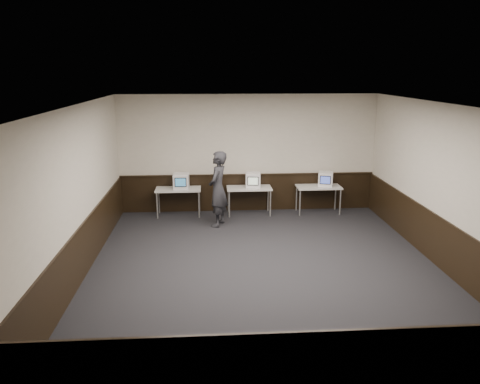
# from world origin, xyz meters

# --- Properties ---
(floor) EXTENTS (8.00, 8.00, 0.00)m
(floor) POSITION_xyz_m (0.00, 0.00, 0.00)
(floor) COLOR black
(floor) RESTS_ON ground
(ceiling) EXTENTS (8.00, 8.00, 0.00)m
(ceiling) POSITION_xyz_m (0.00, 0.00, 3.20)
(ceiling) COLOR white
(ceiling) RESTS_ON back_wall
(back_wall) EXTENTS (7.00, 0.00, 7.00)m
(back_wall) POSITION_xyz_m (0.00, 4.00, 1.60)
(back_wall) COLOR beige
(back_wall) RESTS_ON ground
(front_wall) EXTENTS (7.00, 0.00, 7.00)m
(front_wall) POSITION_xyz_m (0.00, -4.00, 1.60)
(front_wall) COLOR beige
(front_wall) RESTS_ON ground
(left_wall) EXTENTS (0.00, 8.00, 8.00)m
(left_wall) POSITION_xyz_m (-3.50, 0.00, 1.60)
(left_wall) COLOR beige
(left_wall) RESTS_ON ground
(right_wall) EXTENTS (0.00, 8.00, 8.00)m
(right_wall) POSITION_xyz_m (3.50, 0.00, 1.60)
(right_wall) COLOR beige
(right_wall) RESTS_ON ground
(wainscot_back) EXTENTS (6.98, 0.04, 1.00)m
(wainscot_back) POSITION_xyz_m (0.00, 3.98, 0.50)
(wainscot_back) COLOR black
(wainscot_back) RESTS_ON back_wall
(wainscot_front) EXTENTS (6.98, 0.04, 1.00)m
(wainscot_front) POSITION_xyz_m (0.00, -3.98, 0.50)
(wainscot_front) COLOR black
(wainscot_front) RESTS_ON front_wall
(wainscot_left) EXTENTS (0.04, 7.98, 1.00)m
(wainscot_left) POSITION_xyz_m (-3.48, 0.00, 0.50)
(wainscot_left) COLOR black
(wainscot_left) RESTS_ON left_wall
(wainscot_right) EXTENTS (0.04, 7.98, 1.00)m
(wainscot_right) POSITION_xyz_m (3.48, 0.00, 0.50)
(wainscot_right) COLOR black
(wainscot_right) RESTS_ON right_wall
(wainscot_rail) EXTENTS (6.98, 0.06, 0.04)m
(wainscot_rail) POSITION_xyz_m (0.00, 3.96, 1.02)
(wainscot_rail) COLOR black
(wainscot_rail) RESTS_ON wainscot_back
(desk_left) EXTENTS (1.20, 0.60, 0.75)m
(desk_left) POSITION_xyz_m (-1.90, 3.60, 0.68)
(desk_left) COLOR silver
(desk_left) RESTS_ON ground
(desk_center) EXTENTS (1.20, 0.60, 0.75)m
(desk_center) POSITION_xyz_m (0.00, 3.60, 0.68)
(desk_center) COLOR silver
(desk_center) RESTS_ON ground
(desk_right) EXTENTS (1.20, 0.60, 0.75)m
(desk_right) POSITION_xyz_m (1.90, 3.60, 0.68)
(desk_right) COLOR silver
(desk_right) RESTS_ON ground
(emac_left) EXTENTS (0.42, 0.45, 0.41)m
(emac_left) POSITION_xyz_m (-1.81, 3.58, 0.95)
(emac_left) COLOR white
(emac_left) RESTS_ON desk_left
(emac_center) EXTENTS (0.44, 0.46, 0.39)m
(emac_center) POSITION_xyz_m (0.11, 3.62, 0.95)
(emac_center) COLOR white
(emac_center) RESTS_ON desk_center
(emac_right) EXTENTS (0.48, 0.50, 0.38)m
(emac_right) POSITION_xyz_m (2.09, 3.61, 0.94)
(emac_right) COLOR white
(emac_right) RESTS_ON desk_right
(person) EXTENTS (0.66, 0.80, 1.90)m
(person) POSITION_xyz_m (-0.86, 2.70, 0.95)
(person) COLOR #25252A
(person) RESTS_ON ground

